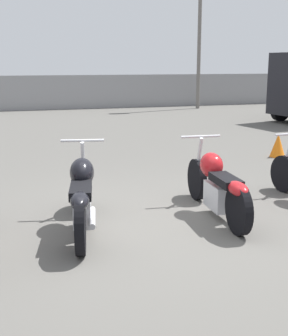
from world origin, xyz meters
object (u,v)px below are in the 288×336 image
(motorcycle_slot_2, at_px, (82,195))
(traffic_cone_near, at_px, (278,145))
(motorcycle_slot_3, at_px, (217,185))
(light_pole_left, at_px, (200,16))

(motorcycle_slot_2, relative_size, traffic_cone_near, 4.15)
(motorcycle_slot_3, height_order, traffic_cone_near, motorcycle_slot_3)
(light_pole_left, height_order, traffic_cone_near, light_pole_left)
(motorcycle_slot_3, bearing_deg, traffic_cone_near, 51.62)
(light_pole_left, xyz_separation_m, traffic_cone_near, (-2.76, -10.55, -3.66))
(light_pole_left, bearing_deg, traffic_cone_near, -104.64)
(light_pole_left, distance_m, motorcycle_slot_3, 15.30)
(motorcycle_slot_2, distance_m, motorcycle_slot_3, 1.78)
(motorcycle_slot_2, relative_size, motorcycle_slot_3, 1.00)
(light_pole_left, distance_m, traffic_cone_near, 11.50)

